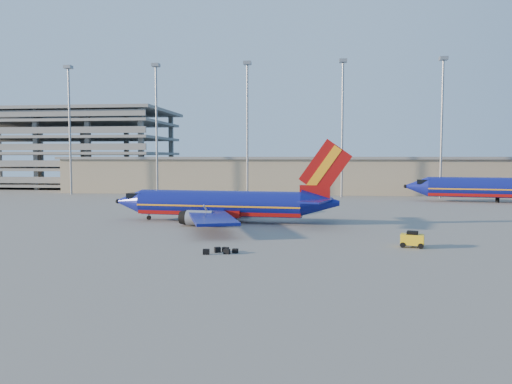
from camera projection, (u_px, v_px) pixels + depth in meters
ground at (236, 226)px, 61.16m from camera, size 220.00×220.00×0.00m
terminal_building at (318, 175)px, 117.10m from camera, size 122.00×16.00×8.50m
parking_garage at (62, 145)px, 141.12m from camera, size 62.00×32.00×21.40m
light_mast_row at (294, 114)px, 104.89m from camera, size 101.60×1.60×28.65m
aircraft_main at (225, 205)px, 64.54m from camera, size 31.50×30.19×10.67m
aircraft_second at (503, 188)px, 91.95m from camera, size 35.80×13.84×12.18m
baggage_tug at (412, 239)px, 46.47m from camera, size 2.35×1.75×1.51m
luggage_pile at (221, 251)px, 43.69m from camera, size 2.95×1.84×0.47m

